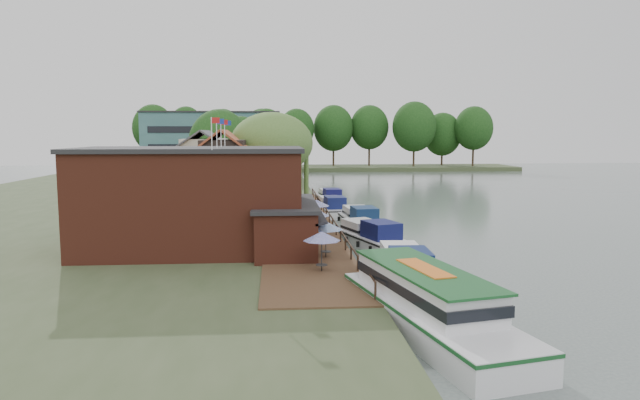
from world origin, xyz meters
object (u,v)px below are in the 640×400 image
object	(u,v)px
umbrella_5	(317,213)
swan	(385,297)
willow	(272,162)
cruiser_3	(332,205)
cottage_b	(206,169)
cruiser_4	(330,196)
umbrella_2	(310,230)
cruiser_1	(370,233)
cottage_a	(225,175)
umbrella_3	(317,224)
tour_boat	(431,301)
hotel_block	(213,144)
umbrella_0	(322,251)
cruiser_0	(405,263)
cruiser_2	(360,217)
pub	(220,199)
umbrella_1	(326,239)
cottage_c	(245,164)
umbrella_4	(308,219)

from	to	relation	value
umbrella_5	swan	bearing A→B (deg)	-82.47
willow	cruiser_3	xyz separation A→B (m)	(6.74, 3.92, -5.06)
cottage_b	willow	bearing A→B (deg)	-33.69
cruiser_3	cruiser_4	distance (m)	9.80
umbrella_2	cruiser_1	size ratio (longest dim) A/B	0.24
umbrella_5	cottage_a	bearing A→B (deg)	145.16
willow	umbrella_3	distance (m)	17.65
tour_boat	cruiser_4	bearing A→B (deg)	77.47
hotel_block	umbrella_2	xyz separation A→B (m)	(14.27, -70.54, -4.86)
umbrella_0	umbrella_3	world-z (taller)	same
cottage_a	cruiser_1	xyz separation A→B (m)	(12.45, -9.89, -4.05)
cottage_a	cottage_b	distance (m)	10.44
cruiser_3	cruiser_0	bearing A→B (deg)	-91.13
umbrella_3	tour_boat	world-z (taller)	umbrella_3
umbrella_3	cruiser_1	size ratio (longest dim) A/B	0.24
cruiser_2	cottage_b	bearing A→B (deg)	141.66
umbrella_3	tour_boat	xyz separation A→B (m)	(4.01, -17.89, -0.80)
cruiser_1	cruiser_0	bearing A→B (deg)	-106.01
pub	hotel_block	xyz separation A→B (m)	(-8.00, 71.00, 2.50)
umbrella_1	cruiser_2	distance (m)	18.10
cruiser_3	cruiser_4	bearing A→B (deg)	81.86
cottage_b	cruiser_2	size ratio (longest dim) A/B	0.99
cruiser_2	tour_boat	size ratio (longest dim) A/B	0.72
cottage_c	willow	xyz separation A→B (m)	(3.50, -14.00, 0.96)
cottage_c	cruiser_2	world-z (taller)	cottage_c
pub	hotel_block	distance (m)	71.49
cottage_a	swan	world-z (taller)	cottage_a
cottage_b	cruiser_1	world-z (taller)	cottage_b
cottage_c	cruiser_0	bearing A→B (deg)	-73.49
umbrella_4	cruiser_1	world-z (taller)	umbrella_4
cruiser_4	tour_boat	bearing A→B (deg)	-94.30
cottage_c	cruiser_3	world-z (taller)	cottage_c
umbrella_1	umbrella_4	size ratio (longest dim) A/B	1.00
umbrella_1	willow	bearing A→B (deg)	98.93
cruiser_1	umbrella_2	bearing A→B (deg)	-156.02
tour_boat	umbrella_2	bearing A→B (deg)	94.62
umbrella_3	cottage_a	bearing A→B (deg)	123.90
cottage_a	cottage_b	xyz separation A→B (m)	(-3.00, 10.00, 0.00)
hotel_block	cruiser_4	xyz separation A→B (m)	(18.92, -37.30, -6.04)
umbrella_5	cruiser_4	world-z (taller)	umbrella_5
swan	umbrella_2	bearing A→B (deg)	109.76
umbrella_0	cruiser_3	size ratio (longest dim) A/B	0.25
umbrella_2	tour_boat	distance (m)	15.94
cruiser_4	cottage_a	bearing A→B (deg)	-126.89
cottage_b	umbrella_4	bearing A→B (deg)	-61.53
willow	cruiser_4	distance (m)	16.40
willow	hotel_block	bearing A→B (deg)	102.71
umbrella_3	cruiser_0	distance (m)	10.27
cruiser_0	cruiser_4	xyz separation A→B (m)	(-0.89, 39.54, -0.11)
cottage_c	umbrella_1	distance (m)	37.91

